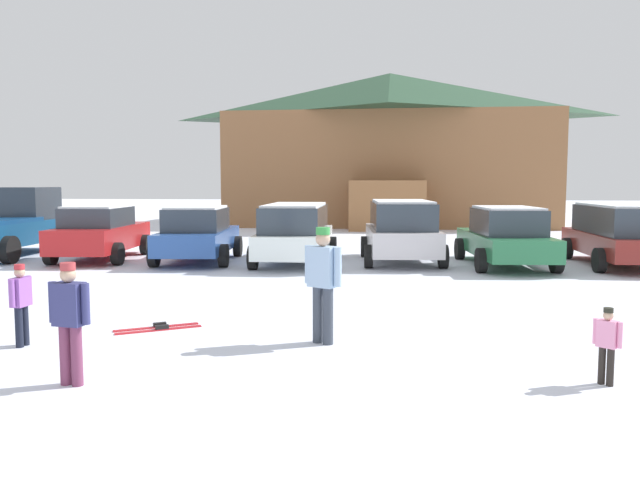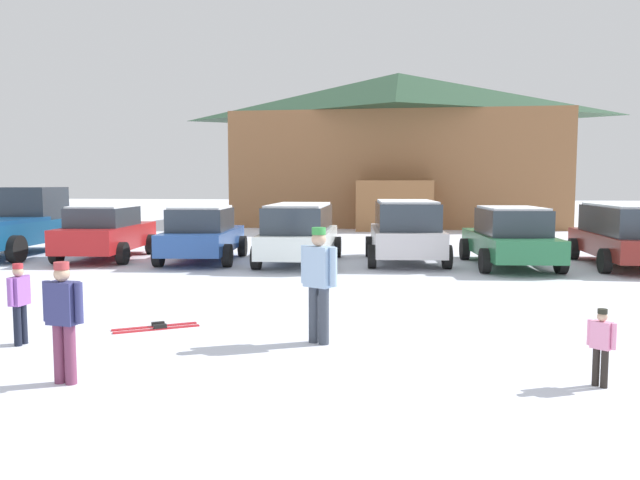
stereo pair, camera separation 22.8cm
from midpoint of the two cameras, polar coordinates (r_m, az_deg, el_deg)
name	(u,v)px [view 1 (the left image)]	position (r m, az deg, el deg)	size (l,w,h in m)	color
ski_lodge	(389,148)	(35.60, 6.17, 8.37)	(17.56, 11.76, 8.37)	#8C5E3A
parked_red_sedan	(100,232)	(19.74, -19.79, 0.69)	(2.39, 4.33, 1.63)	#B31D1F
parked_blue_hatchback	(198,234)	(18.44, -11.46, 0.56)	(2.40, 4.23, 1.62)	#284E96
parked_white_suv	(296,231)	(17.77, -2.62, 0.80)	(2.26, 4.78, 1.70)	white
parked_silver_wagon	(401,229)	(18.08, 7.10, 0.97)	(2.47, 4.30, 1.79)	silver
parked_green_coupe	(505,236)	(17.84, 16.24, 0.33)	(2.40, 4.67, 1.64)	#297145
parked_maroon_van	(621,233)	(19.01, 25.48, 0.60)	(2.22, 4.71, 1.71)	maroon
pickup_truck	(9,224)	(21.89, -26.84, 1.28)	(2.62, 5.57, 2.15)	navy
skier_child_in_pink_snowsuit	(607,342)	(7.81, 24.01, -8.48)	(0.26, 0.24, 0.89)	black
skier_adult_in_blue_parka	(323,278)	(8.87, -0.47, -3.52)	(0.55, 0.41, 1.67)	#3A414D
skier_child_in_purple_jacket	(21,300)	(9.76, -26.28, -4.96)	(0.19, 0.43, 1.16)	black
skier_teen_in_navy_coat	(70,316)	(7.67, -22.72, -6.46)	(0.52, 0.25, 1.41)	#733554
pair_of_skis	(159,328)	(10.25, -15.16, -7.75)	(1.28, 0.94, 0.08)	red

